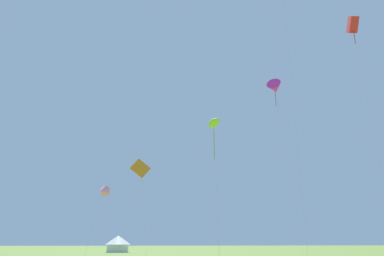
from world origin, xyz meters
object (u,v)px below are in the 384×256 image
Objects in this scene: kite_lime_parafoil at (214,123)px; festival_tent_center at (118,243)px; kite_orange_diamond at (140,169)px; kite_magenta_delta at (275,88)px; kite_red_box at (353,25)px; kite_pink_delta at (103,191)px.

festival_tent_center is at bearing 103.55° from kite_lime_parafoil.
kite_orange_diamond is (-6.83, 17.74, -0.93)m from kite_lime_parafoil.
kite_magenta_delta is at bearing 12.06° from kite_orange_diamond.
kite_orange_diamond reaches higher than festival_tent_center.
kite_pink_delta is at bearing -179.26° from kite_red_box.
kite_pink_delta is at bearing -89.69° from festival_tent_center.
kite_magenta_delta reaches higher than kite_pink_delta.
kite_pink_delta is 0.68× the size of kite_orange_diamond.
kite_pink_delta is 6.08m from kite_orange_diamond.
kite_pink_delta is 19.36m from kite_lime_parafoil.
kite_magenta_delta is 3.13× the size of kite_pink_delta.
kite_pink_delta is 32.60m from festival_tent_center.
kite_pink_delta is 0.69× the size of kite_lime_parafoil.
kite_pink_delta is 1.76× the size of festival_tent_center.
festival_tent_center is (-36.09, 31.56, -32.18)m from kite_red_box.
kite_red_box is at bearing -3.77° from kite_orange_diamond.
kite_magenta_delta is 15.01m from kite_red_box.
kite_orange_diamond is at bearing -81.23° from festival_tent_center.
kite_magenta_delta is 29.50m from kite_lime_parafoil.
kite_lime_parafoil is 36.45m from kite_red_box.
kite_red_box is (10.72, -6.53, 8.24)m from kite_magenta_delta.
kite_red_box reaches higher than kite_lime_parafoil.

